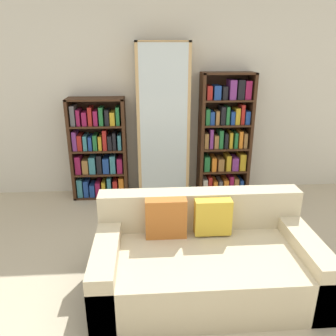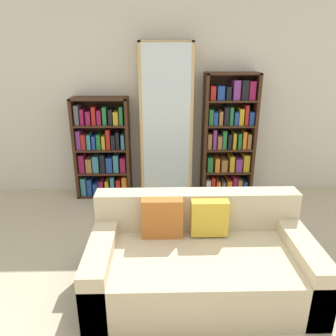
# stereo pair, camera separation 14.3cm
# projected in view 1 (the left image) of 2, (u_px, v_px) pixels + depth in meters

# --- Properties ---
(ground_plane) EXTENTS (16.00, 16.00, 0.00)m
(ground_plane) POSITION_uv_depth(u_px,v_px,m) (189.00, 329.00, 2.44)
(ground_plane) COLOR beige
(wall_back) EXTENTS (6.53, 0.06, 2.70)m
(wall_back) POSITION_uv_depth(u_px,v_px,m) (166.00, 97.00, 4.48)
(wall_back) COLOR silver
(wall_back) RESTS_ON ground
(couch) EXTENTS (1.84, 0.99, 0.76)m
(couch) POSITION_uv_depth(u_px,v_px,m) (204.00, 259.00, 2.82)
(couch) COLOR beige
(couch) RESTS_ON ground
(bookshelf_left) EXTENTS (0.75, 0.32, 1.38)m
(bookshelf_left) POSITION_uv_depth(u_px,v_px,m) (99.00, 152.00, 4.47)
(bookshelf_left) COLOR #3D2314
(bookshelf_left) RESTS_ON ground
(display_cabinet) EXTENTS (0.69, 0.36, 2.07)m
(display_cabinet) POSITION_uv_depth(u_px,v_px,m) (163.00, 123.00, 4.38)
(display_cabinet) COLOR tan
(display_cabinet) RESTS_ON ground
(bookshelf_right) EXTENTS (0.70, 0.32, 1.69)m
(bookshelf_right) POSITION_uv_depth(u_px,v_px,m) (225.00, 137.00, 4.52)
(bookshelf_right) COLOR #3D2314
(bookshelf_right) RESTS_ON ground
(wine_bottle) EXTENTS (0.09, 0.09, 0.34)m
(wine_bottle) POSITION_uv_depth(u_px,v_px,m) (190.00, 201.00, 4.20)
(wine_bottle) COLOR #143819
(wine_bottle) RESTS_ON ground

